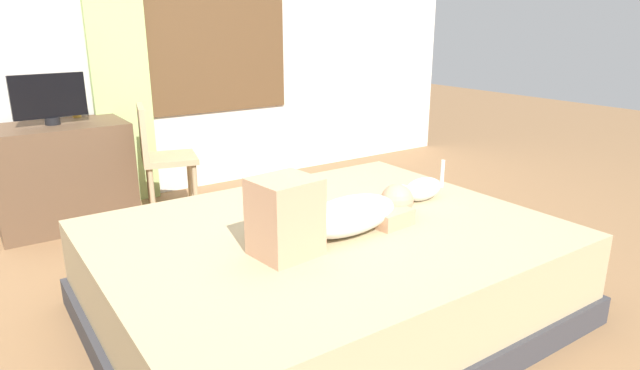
{
  "coord_description": "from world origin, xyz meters",
  "views": [
    {
      "loc": [
        -1.41,
        -2.07,
        1.44
      ],
      "look_at": [
        0.1,
        0.14,
        0.62
      ],
      "focal_mm": 30.29,
      "sensor_mm": 36.0,
      "label": 1
    }
  ],
  "objects_px": {
    "cat": "(420,189)",
    "chair_by_desk": "(159,153)",
    "bed": "(326,272)",
    "person_lying": "(334,214)",
    "desk": "(63,175)",
    "tv_monitor": "(49,98)",
    "cup": "(76,111)"
  },
  "relations": [
    {
      "from": "person_lying",
      "to": "cup",
      "type": "distance_m",
      "value": 2.53
    },
    {
      "from": "bed",
      "to": "chair_by_desk",
      "type": "xyz_separation_m",
      "value": [
        -0.22,
        1.81,
        0.28
      ]
    },
    {
      "from": "tv_monitor",
      "to": "chair_by_desk",
      "type": "bearing_deg",
      "value": -25.01
    },
    {
      "from": "cat",
      "to": "cup",
      "type": "bearing_deg",
      "value": 119.79
    },
    {
      "from": "desk",
      "to": "chair_by_desk",
      "type": "relative_size",
      "value": 1.05
    },
    {
      "from": "bed",
      "to": "cat",
      "type": "distance_m",
      "value": 0.74
    },
    {
      "from": "tv_monitor",
      "to": "cat",
      "type": "bearing_deg",
      "value": -53.8
    },
    {
      "from": "person_lying",
      "to": "cat",
      "type": "relative_size",
      "value": 2.63
    },
    {
      "from": "bed",
      "to": "desk",
      "type": "distance_m",
      "value": 2.27
    },
    {
      "from": "cat",
      "to": "tv_monitor",
      "type": "bearing_deg",
      "value": 126.2
    },
    {
      "from": "cat",
      "to": "tv_monitor",
      "type": "distance_m",
      "value": 2.59
    },
    {
      "from": "chair_by_desk",
      "to": "tv_monitor",
      "type": "bearing_deg",
      "value": 154.99
    },
    {
      "from": "tv_monitor",
      "to": "cup",
      "type": "bearing_deg",
      "value": 48.15
    },
    {
      "from": "person_lying",
      "to": "tv_monitor",
      "type": "bearing_deg",
      "value": 109.88
    },
    {
      "from": "bed",
      "to": "cat",
      "type": "bearing_deg",
      "value": 3.32
    },
    {
      "from": "chair_by_desk",
      "to": "bed",
      "type": "bearing_deg",
      "value": -83.2
    },
    {
      "from": "bed",
      "to": "cup",
      "type": "relative_size",
      "value": 23.95
    },
    {
      "from": "bed",
      "to": "person_lying",
      "type": "xyz_separation_m",
      "value": [
        -0.04,
        -0.12,
        0.35
      ]
    },
    {
      "from": "person_lying",
      "to": "desk",
      "type": "distance_m",
      "value": 2.37
    },
    {
      "from": "cat",
      "to": "desk",
      "type": "relative_size",
      "value": 0.4
    },
    {
      "from": "person_lying",
      "to": "tv_monitor",
      "type": "distance_m",
      "value": 2.39
    },
    {
      "from": "cat",
      "to": "desk",
      "type": "height_order",
      "value": "desk"
    },
    {
      "from": "cat",
      "to": "tv_monitor",
      "type": "height_order",
      "value": "tv_monitor"
    },
    {
      "from": "person_lying",
      "to": "desk",
      "type": "relative_size",
      "value": 1.05
    },
    {
      "from": "tv_monitor",
      "to": "cup",
      "type": "height_order",
      "value": "tv_monitor"
    },
    {
      "from": "cat",
      "to": "chair_by_desk",
      "type": "height_order",
      "value": "chair_by_desk"
    },
    {
      "from": "cup",
      "to": "desk",
      "type": "bearing_deg",
      "value": -129.27
    },
    {
      "from": "bed",
      "to": "person_lying",
      "type": "distance_m",
      "value": 0.37
    },
    {
      "from": "bed",
      "to": "tv_monitor",
      "type": "distance_m",
      "value": 2.37
    },
    {
      "from": "cup",
      "to": "chair_by_desk",
      "type": "xyz_separation_m",
      "value": [
        0.43,
        -0.52,
        -0.28
      ]
    },
    {
      "from": "cat",
      "to": "chair_by_desk",
      "type": "xyz_separation_m",
      "value": [
        -0.88,
        1.78,
        -0.03
      ]
    },
    {
      "from": "tv_monitor",
      "to": "chair_by_desk",
      "type": "height_order",
      "value": "tv_monitor"
    }
  ]
}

